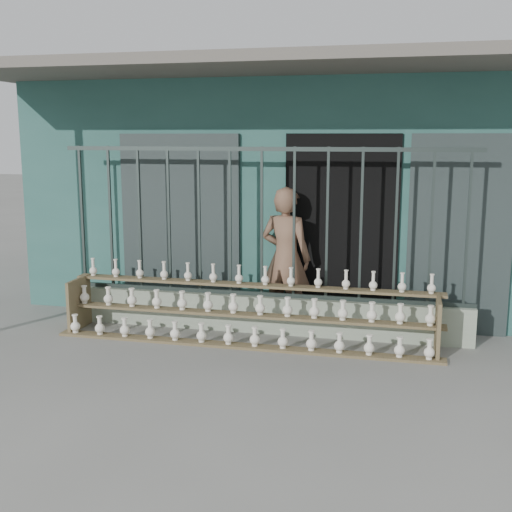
# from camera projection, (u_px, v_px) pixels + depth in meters

# --- Properties ---
(ground) EXTENTS (60.00, 60.00, 0.00)m
(ground) POSITION_uv_depth(u_px,v_px,m) (234.00, 368.00, 6.66)
(ground) COLOR slate
(workshop_building) EXTENTS (7.40, 6.60, 3.21)m
(workshop_building) POSITION_uv_depth(u_px,v_px,m) (302.00, 183.00, 10.40)
(workshop_building) COLOR #29564F
(workshop_building) RESTS_ON ground
(parapet_wall) EXTENTS (5.00, 0.20, 0.45)m
(parapet_wall) POSITION_uv_depth(u_px,v_px,m) (262.00, 314.00, 7.86)
(parapet_wall) COLOR #94A28A
(parapet_wall) RESTS_ON ground
(security_fence) EXTENTS (5.00, 0.04, 1.80)m
(security_fence) POSITION_uv_depth(u_px,v_px,m) (262.00, 223.00, 7.65)
(security_fence) COLOR #283330
(security_fence) RESTS_ON parapet_wall
(shelf_rack) EXTENTS (4.50, 0.68, 0.85)m
(shelf_rack) POSITION_uv_depth(u_px,v_px,m) (246.00, 311.00, 7.45)
(shelf_rack) COLOR brown
(shelf_rack) RESTS_ON ground
(elderly_woman) EXTENTS (0.73, 0.57, 1.77)m
(elderly_woman) POSITION_uv_depth(u_px,v_px,m) (286.00, 258.00, 7.93)
(elderly_woman) COLOR brown
(elderly_woman) RESTS_ON ground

